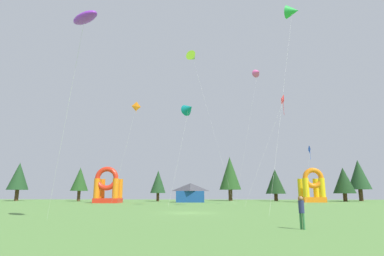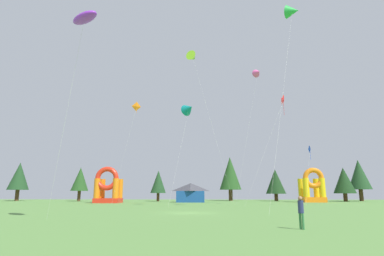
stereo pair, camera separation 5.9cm
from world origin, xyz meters
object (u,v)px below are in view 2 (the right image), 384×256
kite_teal_delta (189,109)px  kite_green_delta (292,11)px  kite_lime_delta (193,57)px  inflatable_yellow_castle (312,189)px  kite_pink_delta (258,73)px  festival_tent (191,193)px  kite_orange_diamond (136,107)px  inflatable_blue_arch (108,189)px  kite_red_diamond (284,101)px  kite_purple_parafoil (85,18)px  kite_blue_diamond (310,150)px  person_near_camera (301,210)px

kite_teal_delta → kite_green_delta: bearing=-28.2°
kite_lime_delta → inflatable_yellow_castle: size_ratio=3.90×
kite_pink_delta → kite_green_delta: (1.64, -18.01, 1.35)m
kite_teal_delta → festival_tent: bearing=91.8°
kite_lime_delta → festival_tent: bearing=94.2°
kite_orange_diamond → kite_teal_delta: bearing=-35.7°
kite_lime_delta → kite_teal_delta: 13.97m
kite_orange_diamond → inflatable_blue_arch: bearing=128.9°
festival_tent → kite_orange_diamond: bearing=-123.2°
kite_orange_diamond → inflatable_yellow_castle: (33.56, 14.50, -13.63)m
kite_red_diamond → kite_orange_diamond: bearing=169.9°
kite_lime_delta → kite_purple_parafoil: kite_lime_delta is taller
inflatable_blue_arch → festival_tent: inflatable_blue_arch is taller
kite_orange_diamond → festival_tent: bearing=56.8°
inflatable_yellow_castle → kite_blue_diamond: bearing=-107.7°
inflatable_yellow_castle → inflatable_blue_arch: (-40.35, -6.08, -0.02)m
festival_tent → inflatable_yellow_castle: bearing=2.5°
kite_orange_diamond → kite_purple_parafoil: size_ratio=1.12×
kite_purple_parafoil → festival_tent: bearing=82.8°
kite_pink_delta → festival_tent: size_ratio=4.40×
kite_orange_diamond → inflatable_blue_arch: size_ratio=2.51×
kite_red_diamond → kite_purple_parafoil: 34.43m
kite_lime_delta → kite_blue_diamond: bearing=-9.4°
kite_orange_diamond → kite_blue_diamond: kite_orange_diamond is taller
kite_red_diamond → inflatable_blue_arch: 35.85m
kite_blue_diamond → kite_teal_delta: size_ratio=0.60×
inflatable_yellow_castle → festival_tent: bearing=-177.5°
kite_purple_parafoil → festival_tent: (5.68, 44.95, -12.40)m
kite_lime_delta → kite_green_delta: size_ratio=1.02×
kite_pink_delta → kite_green_delta: kite_green_delta is taller
kite_pink_delta → kite_red_diamond: bearing=-73.6°
kite_green_delta → kite_purple_parafoil: bearing=-139.3°
person_near_camera → festival_tent: (-8.09, 47.60, 0.87)m
person_near_camera → inflatable_yellow_castle: bearing=-61.8°
kite_lime_delta → kite_purple_parafoil: bearing=-101.5°
festival_tent → kite_blue_diamond: bearing=-38.5°
kite_teal_delta → person_near_camera: 31.34m
kite_pink_delta → festival_tent: kite_pink_delta is taller
person_near_camera → inflatable_blue_arch: inflatable_blue_arch is taller
kite_pink_delta → kite_blue_diamond: kite_pink_delta is taller
inflatable_yellow_castle → kite_teal_delta: bearing=-138.7°
kite_pink_delta → person_near_camera: 44.56m
inflatable_yellow_castle → inflatable_blue_arch: size_ratio=1.02×
kite_teal_delta → festival_tent: size_ratio=2.70×
kite_red_diamond → kite_teal_delta: bearing=-170.4°
kite_red_diamond → inflatable_blue_arch: size_ratio=2.45×
kite_purple_parafoil → inflatable_yellow_castle: size_ratio=2.20×
kite_pink_delta → inflatable_yellow_castle: 26.52m
kite_lime_delta → kite_green_delta: bearing=-48.1°
kite_green_delta → kite_orange_diamond: bearing=148.6°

